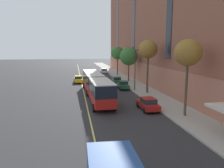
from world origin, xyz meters
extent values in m
plane|color=#303033|center=(0.00, 0.00, 0.00)|extent=(260.00, 260.00, 0.00)
cube|color=#ADA89E|center=(8.52, 3.00, 0.07)|extent=(4.63, 160.00, 0.15)
cube|color=#B67058|center=(10.76, 0.00, 2.20)|extent=(0.14, 110.00, 4.40)
cube|color=#1E232B|center=(10.78, 41.25, 19.46)|extent=(0.10, 2.00, 26.89)
cube|color=red|center=(-0.78, 5.03, 1.24)|extent=(2.90, 11.65, 1.24)
cube|color=black|center=(-0.78, 5.03, 2.61)|extent=(2.91, 11.65, 1.51)
cube|color=silver|center=(-0.78, 5.03, 3.43)|extent=(2.93, 11.65, 0.12)
cube|color=#19232D|center=(-0.96, 10.84, 2.46)|extent=(2.36, 0.15, 1.13)
cube|color=orange|center=(-0.96, 10.85, 3.19)|extent=(1.79, 0.11, 0.28)
cube|color=black|center=(-0.96, 10.86, 0.72)|extent=(2.51, 0.19, 0.24)
cube|color=white|center=(-1.85, 10.84, 0.97)|extent=(0.28, 0.07, 0.18)
cube|color=white|center=(-0.06, 10.89, 0.97)|extent=(0.28, 0.07, 0.18)
cylinder|color=#595651|center=(-0.60, -1.26, 1.99)|extent=(2.46, 1.07, 2.43)
cube|color=red|center=(-0.48, -5.33, 1.24)|extent=(2.77, 7.21, 1.24)
cube|color=black|center=(-0.48, -5.33, 2.61)|extent=(2.78, 7.21, 1.51)
cube|color=silver|center=(-0.48, -5.33, 3.43)|extent=(2.79, 7.21, 0.12)
cylinder|color=black|center=(-2.18, 9.04, 0.50)|extent=(0.33, 1.01, 1.00)
cylinder|color=black|center=(0.38, 9.11, 0.50)|extent=(0.33, 1.01, 1.00)
cylinder|color=black|center=(-1.96, 1.51, 0.50)|extent=(0.33, 1.01, 1.00)
cylinder|color=black|center=(0.60, 1.59, 0.50)|extent=(0.33, 1.01, 1.00)
cylinder|color=black|center=(-1.70, -7.33, 0.50)|extent=(0.33, 1.01, 1.00)
cylinder|color=black|center=(0.86, -7.26, 0.50)|extent=(0.33, 1.01, 1.00)
cube|color=#B21E19|center=(5.04, -7.57, 0.64)|extent=(1.81, 4.32, 0.64)
cube|color=#232D38|center=(5.04, -7.79, 1.24)|extent=(1.59, 1.95, 0.56)
cube|color=#B21E19|center=(5.04, -7.79, 1.54)|extent=(1.55, 1.86, 0.04)
cylinder|color=black|center=(4.16, -6.23, 0.32)|extent=(0.22, 0.64, 0.64)
cylinder|color=black|center=(5.93, -6.24, 0.32)|extent=(0.22, 0.64, 0.64)
cylinder|color=black|center=(4.16, -8.91, 0.32)|extent=(0.22, 0.64, 0.64)
cylinder|color=black|center=(5.92, -8.91, 0.32)|extent=(0.22, 0.64, 0.64)
cube|color=#23603D|center=(5.06, 13.05, 0.64)|extent=(1.79, 4.25, 0.64)
cube|color=#232D38|center=(5.05, 12.84, 1.24)|extent=(1.54, 1.92, 0.56)
cube|color=#23603D|center=(5.05, 12.84, 1.54)|extent=(1.51, 1.84, 0.04)
cylinder|color=black|center=(4.23, 14.37, 0.32)|extent=(0.23, 0.64, 0.64)
cylinder|color=black|center=(5.92, 14.35, 0.32)|extent=(0.23, 0.64, 0.64)
cylinder|color=black|center=(4.19, 11.76, 0.32)|extent=(0.23, 0.64, 0.64)
cylinder|color=black|center=(5.88, 11.73, 0.32)|extent=(0.23, 0.64, 0.64)
cube|color=#23603D|center=(5.13, 6.98, 0.64)|extent=(1.84, 4.33, 0.64)
cube|color=#232D38|center=(5.12, 6.76, 1.24)|extent=(1.56, 1.97, 0.56)
cube|color=#23603D|center=(5.12, 6.76, 1.54)|extent=(1.52, 1.88, 0.04)
cylinder|color=black|center=(4.34, 8.33, 0.32)|extent=(0.24, 0.65, 0.64)
cylinder|color=black|center=(6.01, 8.27, 0.32)|extent=(0.24, 0.65, 0.64)
cylinder|color=black|center=(4.25, 5.68, 0.32)|extent=(0.24, 0.65, 0.64)
cylinder|color=black|center=(5.92, 5.63, 0.32)|extent=(0.24, 0.65, 0.64)
cube|color=#B7B7BC|center=(5.05, 33.41, 0.64)|extent=(1.84, 4.67, 0.64)
cube|color=#232D38|center=(5.04, 33.18, 1.24)|extent=(1.57, 2.12, 0.56)
cube|color=#B7B7BC|center=(5.04, 33.18, 1.54)|extent=(1.53, 2.03, 0.04)
cylinder|color=black|center=(4.24, 34.87, 0.32)|extent=(0.24, 0.65, 0.64)
cylinder|color=black|center=(5.93, 34.82, 0.32)|extent=(0.24, 0.65, 0.64)
cylinder|color=black|center=(4.16, 32.00, 0.32)|extent=(0.24, 0.65, 0.64)
cylinder|color=black|center=(5.85, 31.95, 0.32)|extent=(0.24, 0.65, 0.64)
cube|color=#285199|center=(-2.25, -21.43, 1.25)|extent=(2.12, 1.74, 1.60)
cube|color=#1E2833|center=(-2.23, -20.55, 1.50)|extent=(1.87, 0.11, 0.80)
cube|color=yellow|center=(-3.11, 16.26, 0.64)|extent=(1.84, 4.54, 0.64)
cube|color=#232D38|center=(-3.11, 16.03, 1.24)|extent=(1.58, 2.06, 0.56)
cube|color=yellow|center=(-3.11, 16.03, 1.54)|extent=(1.54, 1.97, 0.04)
cylinder|color=black|center=(-4.00, 17.64, 0.32)|extent=(0.23, 0.64, 0.64)
cylinder|color=black|center=(-2.28, 17.67, 0.32)|extent=(0.23, 0.64, 0.64)
cylinder|color=black|center=(-3.94, 14.84, 0.32)|extent=(0.23, 0.64, 0.64)
cylinder|color=black|center=(-2.23, 14.87, 0.32)|extent=(0.23, 0.64, 0.64)
cylinder|color=brown|center=(8.24, -10.93, 3.24)|extent=(0.28, 0.28, 6.19)
sphere|color=olive|center=(8.24, -10.93, 7.15)|extent=(2.94, 2.94, 2.94)
cylinder|color=brown|center=(8.24, 2.09, 3.38)|extent=(0.33, 0.33, 6.47)
sphere|color=olive|center=(8.24, 2.09, 7.47)|extent=(3.11, 3.11, 3.11)
cylinder|color=brown|center=(8.24, 15.11, 2.44)|extent=(0.30, 0.30, 4.57)
sphere|color=#387533|center=(8.24, 15.11, 5.84)|extent=(4.05, 4.05, 4.05)
cylinder|color=brown|center=(8.24, 28.13, 2.74)|extent=(0.32, 0.32, 5.18)
sphere|color=#387533|center=(8.24, 28.13, 6.33)|extent=(3.66, 3.66, 3.66)
cylinder|color=#2D2D30|center=(6.80, 4.76, 3.80)|extent=(0.16, 0.16, 7.31)
cylinder|color=#2D2D30|center=(6.80, 4.21, 7.36)|extent=(0.10, 1.10, 0.10)
cube|color=#3D3D3F|center=(6.80, 3.66, 7.31)|extent=(0.36, 0.60, 0.20)
cylinder|color=red|center=(6.70, -2.97, 0.43)|extent=(0.24, 0.24, 0.55)
sphere|color=silver|center=(6.70, -2.97, 0.77)|extent=(0.20, 0.20, 0.20)
cylinder|color=silver|center=(6.54, -2.97, 0.48)|extent=(0.10, 0.09, 0.09)
cylinder|color=silver|center=(6.86, -2.97, 0.48)|extent=(0.10, 0.09, 0.09)
cube|color=#E0D66B|center=(-2.36, 3.00, 0.00)|extent=(0.16, 140.00, 0.01)
camera|label=1|loc=(-3.86, -32.87, 7.58)|focal=35.00mm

